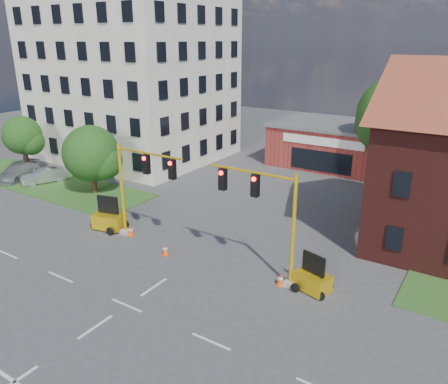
{
  "coord_description": "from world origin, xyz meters",
  "views": [
    {
      "loc": [
        13.92,
        -12.86,
        12.42
      ],
      "look_at": [
        -0.73,
        10.0,
        2.8
      ],
      "focal_mm": 35.0,
      "sensor_mm": 36.0,
      "label": 1
    }
  ],
  "objects_px": {
    "trailer_west": "(109,219)",
    "signal_mast_west": "(140,183)",
    "trailer_east": "(313,280)",
    "signal_mast_east": "(265,211)",
    "pickup_white": "(408,242)"
  },
  "relations": [
    {
      "from": "signal_mast_east",
      "to": "trailer_east",
      "type": "relative_size",
      "value": 3.07
    },
    {
      "from": "signal_mast_west",
      "to": "pickup_white",
      "type": "distance_m",
      "value": 16.7
    },
    {
      "from": "pickup_white",
      "to": "signal_mast_east",
      "type": "bearing_deg",
      "value": 140.42
    },
    {
      "from": "trailer_east",
      "to": "pickup_white",
      "type": "bearing_deg",
      "value": 81.42
    },
    {
      "from": "signal_mast_east",
      "to": "pickup_white",
      "type": "relative_size",
      "value": 1.04
    },
    {
      "from": "trailer_west",
      "to": "pickup_white",
      "type": "distance_m",
      "value": 19.29
    },
    {
      "from": "trailer_west",
      "to": "signal_mast_west",
      "type": "bearing_deg",
      "value": -13.55
    },
    {
      "from": "trailer_west",
      "to": "pickup_white",
      "type": "height_order",
      "value": "trailer_west"
    },
    {
      "from": "signal_mast_west",
      "to": "trailer_east",
      "type": "bearing_deg",
      "value": 1.02
    },
    {
      "from": "signal_mast_west",
      "to": "trailer_east",
      "type": "height_order",
      "value": "signal_mast_west"
    },
    {
      "from": "signal_mast_east",
      "to": "trailer_east",
      "type": "bearing_deg",
      "value": 4.2
    },
    {
      "from": "signal_mast_east",
      "to": "trailer_west",
      "type": "distance_m",
      "value": 12.28
    },
    {
      "from": "signal_mast_west",
      "to": "trailer_west",
      "type": "relative_size",
      "value": 2.72
    },
    {
      "from": "signal_mast_west",
      "to": "pickup_white",
      "type": "bearing_deg",
      "value": 25.77
    },
    {
      "from": "trailer_east",
      "to": "signal_mast_east",
      "type": "bearing_deg",
      "value": -159.0
    }
  ]
}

